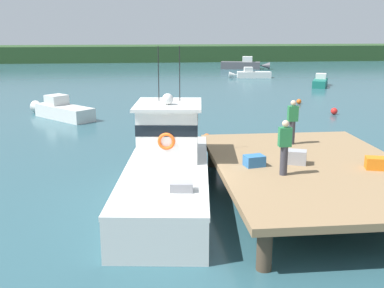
# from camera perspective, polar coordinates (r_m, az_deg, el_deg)

# --- Properties ---
(ground_plane) EXTENTS (200.00, 200.00, 0.00)m
(ground_plane) POSITION_cam_1_polar(r_m,az_deg,el_deg) (14.64, -3.80, -7.63)
(ground_plane) COLOR #2D5660
(dock) EXTENTS (6.00, 9.00, 1.20)m
(dock) POSITION_cam_1_polar(r_m,az_deg,el_deg) (15.20, 14.56, -2.95)
(dock) COLOR #4C3D2D
(dock) RESTS_ON ground
(main_fishing_boat) EXTENTS (3.48, 9.95, 4.80)m
(main_fishing_boat) POSITION_cam_1_polar(r_m,az_deg,el_deg) (15.09, -2.96, -2.88)
(main_fishing_boat) COLOR silver
(main_fishing_boat) RESTS_ON ground
(crate_single_by_cleat) EXTENTS (0.70, 0.59, 0.37)m
(crate_single_by_cleat) POSITION_cam_1_polar(r_m,az_deg,el_deg) (15.27, 21.53, -2.19)
(crate_single_by_cleat) COLOR orange
(crate_single_by_cleat) RESTS_ON dock
(crate_stack_mid_dock) EXTENTS (0.68, 0.56, 0.34)m
(crate_stack_mid_dock) POSITION_cam_1_polar(r_m,az_deg,el_deg) (14.63, 7.61, -2.05)
(crate_stack_mid_dock) COLOR #3370B2
(crate_stack_mid_dock) RESTS_ON dock
(crate_single_far) EXTENTS (0.72, 0.63, 0.43)m
(crate_single_far) POSITION_cam_1_polar(r_m,az_deg,el_deg) (15.11, 12.65, -1.57)
(crate_single_far) COLOR #9E9EA3
(crate_single_far) RESTS_ON dock
(deckhand_by_the_boat) EXTENTS (0.36, 0.22, 1.63)m
(deckhand_by_the_boat) POSITION_cam_1_polar(r_m,az_deg,el_deg) (13.75, 11.23, -0.29)
(deckhand_by_the_boat) COLOR #383842
(deckhand_by_the_boat) RESTS_ON dock
(deckhand_further_back) EXTENTS (0.36, 0.22, 1.63)m
(deckhand_further_back) POSITION_cam_1_polar(r_m,az_deg,el_deg) (17.46, 12.17, 2.75)
(deckhand_further_back) COLOR #383842
(deckhand_further_back) RESTS_ON dock
(moored_boat_far_left) EXTENTS (4.46, 4.63, 1.36)m
(moored_boat_far_left) POSITION_cam_1_polar(r_m,az_deg,el_deg) (29.46, -15.73, 3.99)
(moored_boat_far_left) COLOR silver
(moored_boat_far_left) RESTS_ON ground
(moored_boat_far_right) EXTENTS (4.55, 1.52, 1.14)m
(moored_boat_far_right) POSITION_cam_1_polar(r_m,az_deg,el_deg) (51.08, 7.22, 8.46)
(moored_boat_far_right) COLOR silver
(moored_boat_far_right) RESTS_ON ground
(moored_boat_mid_harbor) EXTENTS (2.70, 4.43, 1.14)m
(moored_boat_mid_harbor) POSITION_cam_1_polar(r_m,az_deg,el_deg) (45.24, 15.41, 7.33)
(moored_boat_mid_harbor) COLOR #196B5B
(moored_boat_mid_harbor) RESTS_ON ground
(moored_boat_near_channel) EXTENTS (6.37, 2.79, 1.59)m
(moored_boat_near_channel) POSITION_cam_1_polar(r_m,az_deg,el_deg) (61.52, 6.36, 9.60)
(moored_boat_near_channel) COLOR #4C4C51
(moored_boat_near_channel) RESTS_ON ground
(mooring_buoy_channel_marker) EXTENTS (0.35, 0.35, 0.35)m
(mooring_buoy_channel_marker) POSITION_cam_1_polar(r_m,az_deg,el_deg) (34.39, 12.93, 5.08)
(mooring_buoy_channel_marker) COLOR #EA5B19
(mooring_buoy_channel_marker) RESTS_ON ground
(mooring_buoy_outer) EXTENTS (0.42, 0.42, 0.42)m
(mooring_buoy_outer) POSITION_cam_1_polar(r_m,az_deg,el_deg) (30.84, 16.96, 3.86)
(mooring_buoy_outer) COLOR red
(mooring_buoy_outer) RESTS_ON ground
(mooring_buoy_inshore) EXTENTS (0.36, 0.36, 0.36)m
(mooring_buoy_inshore) POSITION_cam_1_polar(r_m,az_deg,el_deg) (22.70, 1.83, 0.84)
(mooring_buoy_inshore) COLOR #EA5B19
(mooring_buoy_inshore) RESTS_ON ground
(far_shoreline) EXTENTS (120.00, 8.00, 2.40)m
(far_shoreline) POSITION_cam_1_polar(r_m,az_deg,el_deg) (75.70, -5.66, 10.97)
(far_shoreline) COLOR #284723
(far_shoreline) RESTS_ON ground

